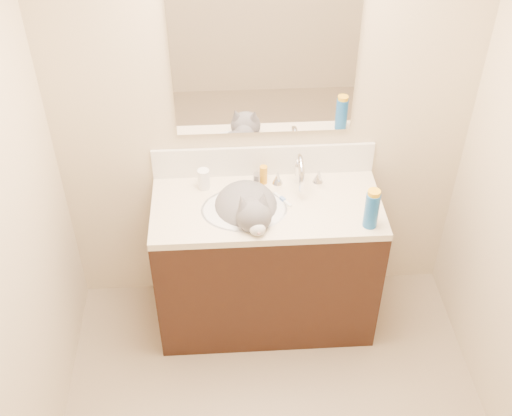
{
  "coord_description": "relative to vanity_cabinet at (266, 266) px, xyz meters",
  "views": [
    {
      "loc": [
        -0.21,
        -1.58,
        2.97
      ],
      "look_at": [
        -0.06,
        0.92,
        0.88
      ],
      "focal_mm": 45.0,
      "sensor_mm": 36.0,
      "label": 1
    }
  ],
  "objects": [
    {
      "name": "counter_slab",
      "position": [
        0.0,
        0.0,
        0.43
      ],
      "size": [
        1.2,
        0.55,
        0.04
      ],
      "primitive_type": "cube",
      "color": "beige",
      "rests_on": "vanity_cabinet"
    },
    {
      "name": "room_shell",
      "position": [
        0.0,
        -0.97,
        1.08
      ],
      "size": [
        2.24,
        2.54,
        2.52
      ],
      "color": "beige",
      "rests_on": "ground"
    },
    {
      "name": "silver_jar",
      "position": [
        -0.04,
        0.19,
        0.48
      ],
      "size": [
        0.06,
        0.06,
        0.05
      ],
      "primitive_type": "cylinder",
      "rotation": [
        0.0,
        0.0,
        0.38
      ],
      "color": "#B7B7BC",
      "rests_on": "counter_slab"
    },
    {
      "name": "spray_can",
      "position": [
        0.5,
        -0.19,
        0.55
      ],
      "size": [
        0.08,
        0.08,
        0.2
      ],
      "primitive_type": "cylinder",
      "rotation": [
        0.0,
        0.0,
        0.13
      ],
      "color": "#1756A3",
      "rests_on": "counter_slab"
    },
    {
      "name": "mirror",
      "position": [
        0.0,
        0.26,
        1.13
      ],
      "size": [
        0.9,
        0.02,
        0.8
      ],
      "primitive_type": "cube",
      "color": "white",
      "rests_on": "room_shell"
    },
    {
      "name": "cat",
      "position": [
        -0.1,
        -0.03,
        0.44
      ],
      "size": [
        0.44,
        0.5,
        0.35
      ],
      "rotation": [
        0.0,
        0.0,
        0.18
      ],
      "color": "#575557",
      "rests_on": "basin"
    },
    {
      "name": "amber_bottle",
      "position": [
        -0.01,
        0.19,
        0.5
      ],
      "size": [
        0.05,
        0.05,
        0.11
      ],
      "primitive_type": "cylinder",
      "rotation": [
        0.0,
        0.0,
        0.32
      ],
      "color": "orange",
      "rests_on": "counter_slab"
    },
    {
      "name": "faucet",
      "position": [
        0.18,
        0.14,
        0.54
      ],
      "size": [
        0.28,
        0.2,
        0.21
      ],
      "color": "silver",
      "rests_on": "counter_slab"
    },
    {
      "name": "vanity_cabinet",
      "position": [
        0.0,
        0.0,
        0.0
      ],
      "size": [
        1.2,
        0.55,
        0.82
      ],
      "primitive_type": "cube",
      "color": "black",
      "rests_on": "ground"
    },
    {
      "name": "pill_label",
      "position": [
        -0.32,
        0.16,
        0.49
      ],
      "size": [
        0.06,
        0.06,
        0.04
      ],
      "primitive_type": "cylinder",
      "rotation": [
        0.0,
        0.0,
        0.18
      ],
      "color": "orange",
      "rests_on": "pill_bottle"
    },
    {
      "name": "toothbrush_head",
      "position": [
        0.08,
        0.03,
        0.46
      ],
      "size": [
        0.03,
        0.04,
        0.02
      ],
      "primitive_type": "cube",
      "rotation": [
        0.0,
        0.0,
        0.59
      ],
      "color": "#638CD4",
      "rests_on": "counter_slab"
    },
    {
      "name": "basin",
      "position": [
        -0.12,
        -0.03,
        0.38
      ],
      "size": [
        0.45,
        0.36,
        0.14
      ],
      "primitive_type": "ellipsoid",
      "color": "silver",
      "rests_on": "vanity_cabinet"
    },
    {
      "name": "toothbrush",
      "position": [
        0.08,
        0.03,
        0.45
      ],
      "size": [
        0.09,
        0.12,
        0.01
      ],
      "primitive_type": "cube",
      "rotation": [
        0.0,
        0.0,
        0.59
      ],
      "color": "white",
      "rests_on": "counter_slab"
    },
    {
      "name": "spray_cap",
      "position": [
        0.5,
        -0.19,
        0.65
      ],
      "size": [
        0.07,
        0.07,
        0.04
      ],
      "primitive_type": "cylinder",
      "rotation": [
        0.0,
        0.0,
        0.13
      ],
      "color": "gold",
      "rests_on": "spray_can"
    },
    {
      "name": "pill_bottle",
      "position": [
        -0.32,
        0.16,
        0.51
      ],
      "size": [
        0.07,
        0.07,
        0.11
      ],
      "primitive_type": "cylinder",
      "rotation": [
        0.0,
        0.0,
        0.18
      ],
      "color": "white",
      "rests_on": "counter_slab"
    },
    {
      "name": "backsplash",
      "position": [
        0.0,
        0.26,
        0.54
      ],
      "size": [
        1.2,
        0.02,
        0.18
      ],
      "primitive_type": "cube",
      "color": "silver",
      "rests_on": "counter_slab"
    }
  ]
}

